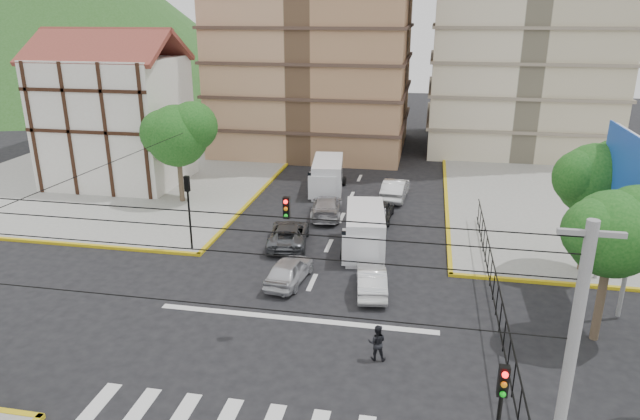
% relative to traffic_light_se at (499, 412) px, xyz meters
% --- Properties ---
extents(ground, '(160.00, 160.00, 0.00)m').
position_rel_traffic_light_se_xyz_m(ground, '(-7.80, 7.80, -3.11)').
color(ground, black).
rests_on(ground, ground).
extents(sidewalk_nw, '(26.00, 26.00, 0.15)m').
position_rel_traffic_light_se_xyz_m(sidewalk_nw, '(-27.80, 27.80, -3.04)').
color(sidewalk_nw, gray).
rests_on(sidewalk_nw, ground).
extents(sidewalk_ne, '(26.00, 26.00, 0.15)m').
position_rel_traffic_light_se_xyz_m(sidewalk_ne, '(12.20, 27.80, -3.04)').
color(sidewalk_ne, gray).
rests_on(sidewalk_ne, ground).
extents(stop_line, '(13.00, 0.40, 0.01)m').
position_rel_traffic_light_se_xyz_m(stop_line, '(-7.80, 9.00, -3.11)').
color(stop_line, silver).
rests_on(stop_line, ground).
extents(tudor_building, '(10.80, 8.05, 12.23)m').
position_rel_traffic_light_se_xyz_m(tudor_building, '(-26.80, 27.80, 2.14)').
color(tudor_building, silver).
rests_on(tudor_building, ground).
extents(distant_hill, '(70.00, 70.00, 28.00)m').
position_rel_traffic_light_se_xyz_m(distant_hill, '(-62.80, 77.80, 10.89)').
color(distant_hill, '#25511B').
rests_on(distant_hill, ground).
extents(park_fence, '(0.10, 22.50, 1.66)m').
position_rel_traffic_light_se_xyz_m(park_fence, '(1.20, 12.30, -3.11)').
color(park_fence, black).
rests_on(park_fence, ground).
extents(billboard, '(0.36, 6.20, 8.10)m').
position_rel_traffic_light_se_xyz_m(billboard, '(6.65, 13.80, 2.89)').
color(billboard, slate).
rests_on(billboard, ground).
extents(tree_park_a, '(4.41, 3.60, 6.83)m').
position_rel_traffic_light_se_xyz_m(tree_park_a, '(5.28, 9.81, 1.90)').
color(tree_park_a, '#473828').
rests_on(tree_park_a, ground).
extents(tree_park_c, '(4.65, 3.80, 7.25)m').
position_rel_traffic_light_se_xyz_m(tree_park_c, '(6.29, 16.81, 2.22)').
color(tree_park_c, '#473828').
rests_on(tree_park_c, ground).
extents(tree_tudor, '(5.39, 4.40, 7.43)m').
position_rel_traffic_light_se_xyz_m(tree_tudor, '(-19.70, 23.81, 2.11)').
color(tree_tudor, '#473828').
rests_on(tree_tudor, ground).
extents(traffic_light_se, '(0.28, 0.22, 4.40)m').
position_rel_traffic_light_se_xyz_m(traffic_light_se, '(0.00, 0.00, 0.00)').
color(traffic_light_se, black).
rests_on(traffic_light_se, ground).
extents(traffic_light_nw, '(0.28, 0.22, 4.40)m').
position_rel_traffic_light_se_xyz_m(traffic_light_nw, '(-15.60, 15.60, 0.00)').
color(traffic_light_nw, black).
rests_on(traffic_light_nw, ground).
extents(traffic_light_hanging, '(18.00, 9.12, 0.92)m').
position_rel_traffic_light_se_xyz_m(traffic_light_hanging, '(-7.80, 5.76, 2.79)').
color(traffic_light_hanging, black).
rests_on(traffic_light_hanging, ground).
extents(utility_pole_se, '(1.40, 0.28, 9.00)m').
position_rel_traffic_light_se_xyz_m(utility_pole_se, '(1.20, -1.20, 1.65)').
color(utility_pole_se, slate).
rests_on(utility_pole_se, ground).
extents(van_right_lane, '(2.80, 5.70, 2.46)m').
position_rel_traffic_light_se_xyz_m(van_right_lane, '(-5.61, 17.24, -1.91)').
color(van_right_lane, silver).
rests_on(van_right_lane, ground).
extents(van_left_lane, '(2.87, 5.83, 2.52)m').
position_rel_traffic_light_se_xyz_m(van_left_lane, '(-9.80, 28.33, -1.89)').
color(van_left_lane, silver).
rests_on(van_left_lane, ground).
extents(car_silver_front_left, '(2.07, 4.23, 1.39)m').
position_rel_traffic_light_se_xyz_m(car_silver_front_left, '(-8.97, 12.59, -2.42)').
color(car_silver_front_left, silver).
rests_on(car_silver_front_left, ground).
extents(car_white_front_right, '(1.99, 4.24, 1.35)m').
position_rel_traffic_light_se_xyz_m(car_white_front_right, '(-4.68, 12.32, -2.44)').
color(car_white_front_right, silver).
rests_on(car_white_front_right, ground).
extents(car_grey_mid_left, '(2.88, 5.11, 1.35)m').
position_rel_traffic_light_se_xyz_m(car_grey_mid_left, '(-10.21, 17.55, -2.44)').
color(car_grey_mid_left, '#505357').
rests_on(car_grey_mid_left, ground).
extents(car_silver_rear_left, '(2.58, 5.13, 1.43)m').
position_rel_traffic_light_se_xyz_m(car_silver_rear_left, '(-8.86, 22.94, -2.40)').
color(car_silver_rear_left, '#B2B1B6').
rests_on(car_silver_rear_left, ground).
extents(car_darkgrey_mid_right, '(1.85, 4.25, 1.43)m').
position_rel_traffic_light_se_xyz_m(car_darkgrey_mid_right, '(-5.23, 22.81, -2.40)').
color(car_darkgrey_mid_right, '#242427').
rests_on(car_darkgrey_mid_right, ground).
extents(car_white_rear_right, '(2.01, 4.80, 1.54)m').
position_rel_traffic_light_se_xyz_m(car_white_rear_right, '(-4.51, 27.74, -2.34)').
color(car_white_rear_right, silver).
rests_on(car_white_rear_right, ground).
extents(pedestrian_crosswalk, '(0.78, 0.62, 1.54)m').
position_rel_traffic_light_se_xyz_m(pedestrian_crosswalk, '(-3.85, 6.50, -2.34)').
color(pedestrian_crosswalk, black).
rests_on(pedestrian_crosswalk, ground).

